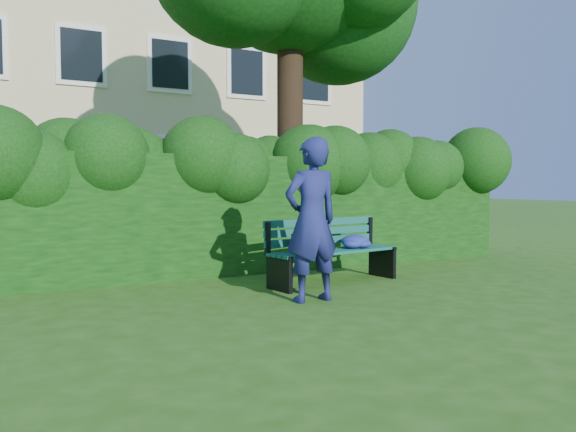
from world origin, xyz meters
TOP-DOWN VIEW (x-y plane):
  - ground at (0.00, 0.00)m, footprint 80.00×80.00m
  - apartment_building at (-0.00, 13.99)m, footprint 16.00×8.08m
  - hedge at (0.00, 2.20)m, footprint 10.00×1.00m
  - park_bench at (0.71, 0.58)m, footprint 2.04×0.84m
  - man_reading at (-0.20, -0.35)m, footprint 0.71×0.48m

SIDE VIEW (x-z plane):
  - ground at x=0.00m, z-range 0.00..0.00m
  - park_bench at x=0.71m, z-range 0.06..0.95m
  - hedge at x=0.00m, z-range 0.00..1.80m
  - man_reading at x=-0.20m, z-range 0.00..1.91m
  - apartment_building at x=0.00m, z-range 0.00..12.00m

